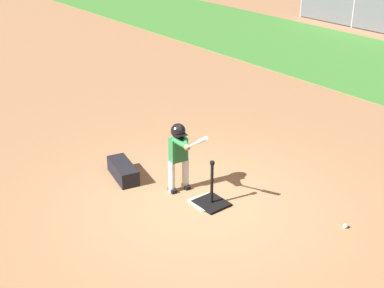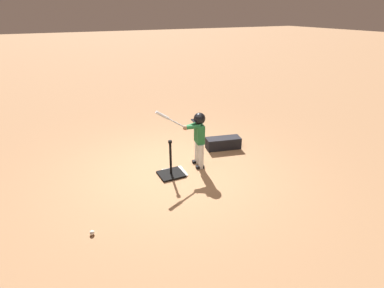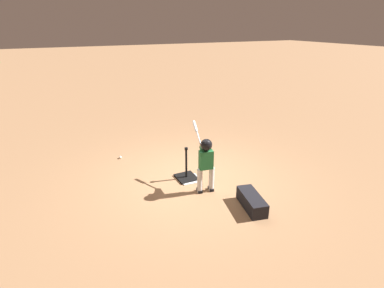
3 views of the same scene
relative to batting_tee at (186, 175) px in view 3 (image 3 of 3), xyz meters
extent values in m
plane|color=#99704C|center=(-0.08, -0.12, -0.09)|extent=(90.00, 90.00, 0.00)
cube|color=white|center=(-0.10, -0.04, -0.08)|extent=(0.47, 0.47, 0.02)
cube|color=black|center=(0.00, 0.00, -0.07)|extent=(0.50, 0.45, 0.04)
cylinder|color=black|center=(0.00, 0.00, 0.29)|extent=(0.05, 0.05, 0.69)
cylinder|color=black|center=(0.00, 0.00, 0.66)|extent=(0.08, 0.08, 0.05)
cylinder|color=silver|center=(-0.70, 0.01, 0.18)|extent=(0.13, 0.13, 0.55)
cube|color=black|center=(-0.68, 0.00, -0.06)|extent=(0.19, 0.12, 0.06)
cylinder|color=silver|center=(-0.74, -0.25, 0.18)|extent=(0.13, 0.13, 0.55)
cube|color=black|center=(-0.72, -0.25, -0.06)|extent=(0.19, 0.12, 0.06)
cube|color=#236B38|center=(-0.72, -0.12, 0.66)|extent=(0.20, 0.31, 0.41)
sphere|color=#936B4C|center=(-0.72, -0.12, 0.98)|extent=(0.21, 0.21, 0.21)
sphere|color=black|center=(-0.72, -0.12, 1.00)|extent=(0.25, 0.25, 0.25)
cube|color=black|center=(-0.62, -0.14, 0.97)|extent=(0.15, 0.20, 0.01)
cylinder|color=#236B38|center=(-0.56, -0.10, 0.85)|extent=(0.33, 0.22, 0.12)
cylinder|color=#236B38|center=(-0.57, -0.19, 0.85)|extent=(0.34, 0.12, 0.12)
sphere|color=#936B4C|center=(-0.42, -0.17, 0.83)|extent=(0.10, 0.10, 0.10)
cylinder|color=silver|center=(-0.13, -0.22, 1.02)|extent=(0.59, 0.13, 0.41)
cylinder|color=silver|center=(0.05, -0.25, 1.14)|extent=(0.28, 0.11, 0.21)
cylinder|color=black|center=(-0.43, -0.17, 0.82)|extent=(0.05, 0.05, 0.05)
sphere|color=white|center=(1.78, 1.14, -0.06)|extent=(0.07, 0.07, 0.07)
cube|color=black|center=(-1.66, -0.64, 0.05)|extent=(0.89, 0.50, 0.28)
camera|label=1|loc=(5.62, -4.89, 4.46)|focal=50.00mm
camera|label=2|loc=(2.00, 5.03, 3.06)|focal=28.00mm
camera|label=3|loc=(-5.65, 2.61, 3.30)|focal=28.00mm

